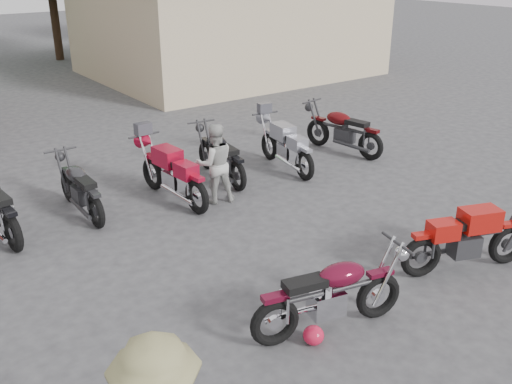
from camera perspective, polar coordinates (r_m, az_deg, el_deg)
ground at (r=7.53m, az=6.93°, el=-13.95°), size 90.00×90.00×0.00m
stucco_building at (r=23.30m, az=-2.84°, el=16.08°), size 10.00×8.00×3.50m
vintage_motorcycle at (r=7.29m, az=7.64°, el=-9.65°), size 2.16×1.13×1.20m
sportbike at (r=9.13m, az=20.63°, el=-3.97°), size 2.18×1.37×1.20m
helmet at (r=7.30m, az=5.76°, el=-14.07°), size 0.27×0.27×0.25m
person_light at (r=10.89m, az=-4.14°, el=2.86°), size 0.89×0.78×1.56m
row_bike_3 at (r=10.90m, az=-17.25°, el=0.67°), size 0.65×1.95×1.13m
row_bike_4 at (r=11.08m, az=-8.42°, el=2.17°), size 0.87×2.20×1.25m
row_bike_5 at (r=12.08m, az=-3.61°, el=3.96°), size 0.88×2.08×1.17m
row_bike_6 at (r=12.64m, az=2.97°, el=4.90°), size 0.95×2.14×1.20m
row_bike_7 at (r=13.88m, az=8.65°, el=6.41°), size 1.06×2.23×1.24m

